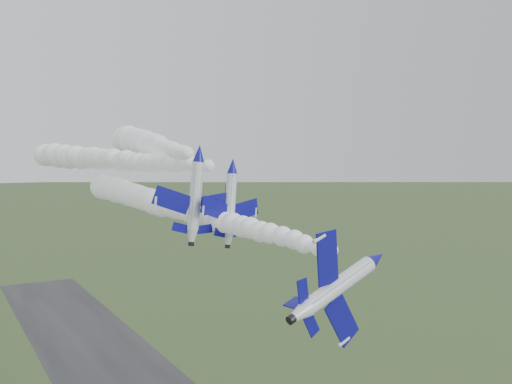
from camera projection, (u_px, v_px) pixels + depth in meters
jet_lead at (377, 259)px, 57.18m from camera, size 4.70×13.93×10.93m
smoke_trail_jet_lead at (187, 211)px, 84.04m from camera, size 15.63×62.08×4.50m
jet_pair_left at (199, 153)px, 75.47m from camera, size 11.42×13.58×3.40m
smoke_trail_jet_pair_left at (148, 144)px, 105.38m from camera, size 14.16×58.88×5.64m
jet_pair_right at (233, 166)px, 77.34m from camera, size 10.39×12.18×3.07m
smoke_trail_jet_pair_right at (112, 159)px, 100.07m from camera, size 18.64×56.80×4.69m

